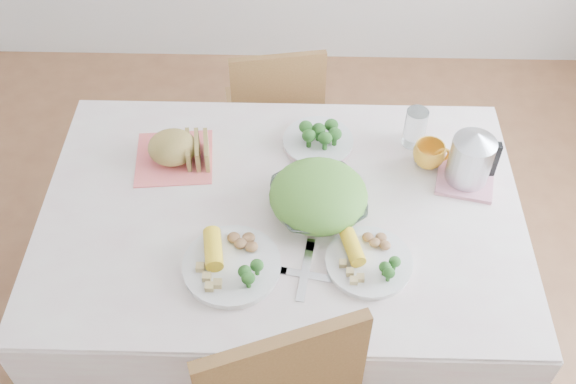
{
  "coord_description": "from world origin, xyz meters",
  "views": [
    {
      "loc": [
        0.05,
        -1.35,
        2.36
      ],
      "look_at": [
        0.02,
        0.02,
        0.82
      ],
      "focal_mm": 42.0,
      "sensor_mm": 36.0,
      "label": 1
    }
  ],
  "objects_px": {
    "electric_kettle": "(472,153)",
    "dinner_plate_right": "(369,262)",
    "chair_far": "(273,105)",
    "salad_bowl": "(318,202)",
    "dining_table": "(282,279)",
    "yellow_mug": "(429,155)",
    "dinner_plate_left": "(232,266)"
  },
  "relations": [
    {
      "from": "electric_kettle",
      "to": "dinner_plate_right",
      "type": "bearing_deg",
      "value": -140.1
    },
    {
      "from": "dinner_plate_right",
      "to": "electric_kettle",
      "type": "distance_m",
      "value": 0.49
    },
    {
      "from": "chair_far",
      "to": "electric_kettle",
      "type": "relative_size",
      "value": 4.47
    },
    {
      "from": "chair_far",
      "to": "salad_bowl",
      "type": "xyz_separation_m",
      "value": [
        0.18,
        -0.83,
        0.33
      ]
    },
    {
      "from": "dining_table",
      "to": "yellow_mug",
      "type": "height_order",
      "value": "yellow_mug"
    },
    {
      "from": "yellow_mug",
      "to": "electric_kettle",
      "type": "height_order",
      "value": "electric_kettle"
    },
    {
      "from": "dinner_plate_left",
      "to": "salad_bowl",
      "type": "bearing_deg",
      "value": 42.88
    },
    {
      "from": "dinner_plate_right",
      "to": "yellow_mug",
      "type": "height_order",
      "value": "yellow_mug"
    },
    {
      "from": "dinner_plate_left",
      "to": "dinner_plate_right",
      "type": "bearing_deg",
      "value": 3.44
    },
    {
      "from": "dinner_plate_right",
      "to": "dinner_plate_left",
      "type": "bearing_deg",
      "value": -176.56
    },
    {
      "from": "chair_far",
      "to": "electric_kettle",
      "type": "bearing_deg",
      "value": 123.4
    },
    {
      "from": "dinner_plate_left",
      "to": "electric_kettle",
      "type": "xyz_separation_m",
      "value": [
        0.73,
        0.37,
        0.11
      ]
    },
    {
      "from": "dining_table",
      "to": "dinner_plate_right",
      "type": "distance_m",
      "value": 0.52
    },
    {
      "from": "dinner_plate_right",
      "to": "yellow_mug",
      "type": "bearing_deg",
      "value": 62.48
    },
    {
      "from": "salad_bowl",
      "to": "yellow_mug",
      "type": "height_order",
      "value": "yellow_mug"
    },
    {
      "from": "dining_table",
      "to": "dinner_plate_left",
      "type": "bearing_deg",
      "value": -120.64
    },
    {
      "from": "dining_table",
      "to": "electric_kettle",
      "type": "distance_m",
      "value": 0.79
    },
    {
      "from": "dinner_plate_left",
      "to": "dinner_plate_right",
      "type": "height_order",
      "value": "dinner_plate_left"
    },
    {
      "from": "dining_table",
      "to": "chair_far",
      "type": "distance_m",
      "value": 0.84
    },
    {
      "from": "chair_far",
      "to": "electric_kettle",
      "type": "xyz_separation_m",
      "value": [
        0.65,
        -0.69,
        0.42
      ]
    },
    {
      "from": "dining_table",
      "to": "dinner_plate_right",
      "type": "relative_size",
      "value": 5.51
    },
    {
      "from": "yellow_mug",
      "to": "electric_kettle",
      "type": "xyz_separation_m",
      "value": [
        0.11,
        -0.07,
        0.08
      ]
    },
    {
      "from": "salad_bowl",
      "to": "dinner_plate_left",
      "type": "bearing_deg",
      "value": -137.12
    },
    {
      "from": "chair_far",
      "to": "salad_bowl",
      "type": "height_order",
      "value": "chair_far"
    },
    {
      "from": "salad_bowl",
      "to": "yellow_mug",
      "type": "relative_size",
      "value": 2.69
    },
    {
      "from": "salad_bowl",
      "to": "yellow_mug",
      "type": "distance_m",
      "value": 0.42
    },
    {
      "from": "salad_bowl",
      "to": "dinner_plate_left",
      "type": "xyz_separation_m",
      "value": [
        -0.25,
        -0.23,
        -0.02
      ]
    },
    {
      "from": "dining_table",
      "to": "dinner_plate_left",
      "type": "relative_size",
      "value": 4.89
    },
    {
      "from": "salad_bowl",
      "to": "electric_kettle",
      "type": "distance_m",
      "value": 0.5
    },
    {
      "from": "salad_bowl",
      "to": "yellow_mug",
      "type": "bearing_deg",
      "value": 29.72
    },
    {
      "from": "chair_far",
      "to": "yellow_mug",
      "type": "bearing_deg",
      "value": 120.99
    },
    {
      "from": "dining_table",
      "to": "yellow_mug",
      "type": "distance_m",
      "value": 0.67
    }
  ]
}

